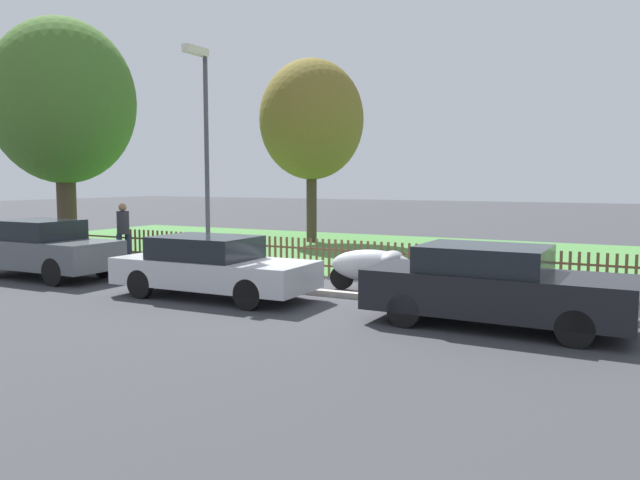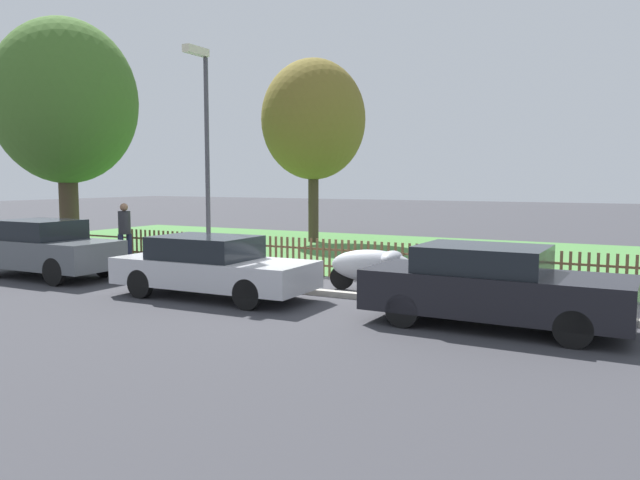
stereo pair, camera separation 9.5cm
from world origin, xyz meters
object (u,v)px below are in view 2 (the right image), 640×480
parked_car_silver_hatchback (44,248)px  parked_car_navy_estate (492,286)px  street_lamp (204,136)px  pedestrian_near_fence (125,229)px  tree_behind_motorcycle (313,120)px  covered_motorcycle (374,266)px  tree_nearest_kerb (65,102)px  parked_car_black_saloon (212,266)px

parked_car_silver_hatchback → parked_car_navy_estate: 11.13m
parked_car_silver_hatchback → street_lamp: 4.98m
parked_car_navy_estate → street_lamp: street_lamp is taller
pedestrian_near_fence → street_lamp: bearing=98.9°
parked_car_navy_estate → tree_behind_motorcycle: bearing=131.3°
parked_car_silver_hatchback → tree_behind_motorcycle: size_ratio=0.56×
parked_car_silver_hatchback → covered_motorcycle: (8.10, 2.06, -0.17)m
covered_motorcycle → street_lamp: size_ratio=0.36×
pedestrian_near_fence → street_lamp: (4.10, -1.35, 2.51)m
parked_car_silver_hatchback → parked_car_navy_estate: bearing=0.1°
parked_car_navy_estate → tree_nearest_kerb: size_ratio=0.54×
tree_behind_motorcycle → parked_car_navy_estate: bearing=-49.4°
parked_car_silver_hatchback → tree_behind_motorcycle: bearing=82.1°
parked_car_silver_hatchback → covered_motorcycle: parked_car_silver_hatchback is taller
street_lamp → covered_motorcycle: bearing=5.5°
parked_car_navy_estate → covered_motorcycle: bearing=146.3°
covered_motorcycle → tree_behind_motorcycle: tree_behind_motorcycle is taller
parked_car_black_saloon → tree_behind_motorcycle: bearing=107.3°
tree_behind_motorcycle → parked_car_silver_hatchback: bearing=-98.0°
tree_behind_motorcycle → pedestrian_near_fence: 9.16m
parked_car_silver_hatchback → tree_behind_motorcycle: 11.94m
parked_car_black_saloon → street_lamp: bearing=130.1°
covered_motorcycle → tree_behind_motorcycle: 11.93m
parked_car_black_saloon → pedestrian_near_fence: pedestrian_near_fence is taller
parked_car_black_saloon → tree_behind_motorcycle: 12.55m
parked_car_black_saloon → parked_car_navy_estate: 5.78m
street_lamp → tree_behind_motorcycle: bearing=103.2°
parked_car_navy_estate → street_lamp: size_ratio=0.77×
covered_motorcycle → street_lamp: (-4.30, -0.41, 2.94)m
covered_motorcycle → pedestrian_near_fence: 8.47m
tree_behind_motorcycle → pedestrian_near_fence: size_ratio=4.03×
parked_car_silver_hatchback → tree_nearest_kerb: (-4.76, 4.76, 4.38)m
covered_motorcycle → pedestrian_near_fence: pedestrian_near_fence is taller
parked_car_black_saloon → parked_car_silver_hatchback: bearing=177.5°
parked_car_silver_hatchback → pedestrian_near_fence: bearing=96.0°
street_lamp → parked_car_navy_estate: bearing=-12.8°
covered_motorcycle → street_lamp: 5.23m
tree_nearest_kerb → covered_motorcycle: bearing=-11.8°
parked_car_silver_hatchback → parked_car_black_saloon: 5.35m
parked_car_navy_estate → pedestrian_near_fence: (-11.43, 3.01, 0.31)m
parked_car_silver_hatchback → covered_motorcycle: size_ratio=2.00×
parked_car_navy_estate → pedestrian_near_fence: bearing=166.0°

